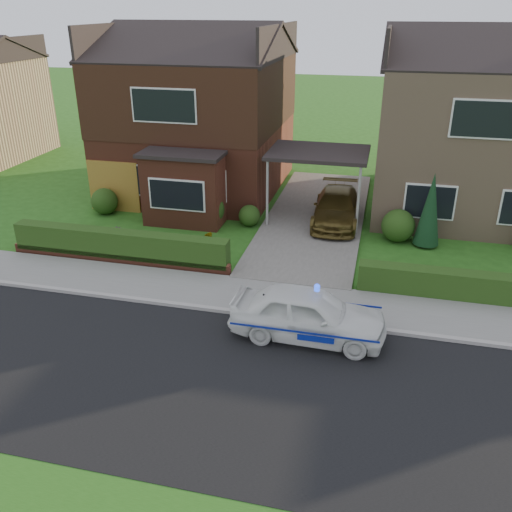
% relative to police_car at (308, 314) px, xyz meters
% --- Properties ---
extents(ground, '(120.00, 120.00, 0.00)m').
position_rel_police_car_xyz_m(ground, '(-0.96, -2.40, -0.68)').
color(ground, '#235416').
rests_on(ground, ground).
extents(road, '(60.00, 6.00, 0.02)m').
position_rel_police_car_xyz_m(road, '(-0.96, -2.40, -0.68)').
color(road, black).
rests_on(road, ground).
extents(kerb, '(60.00, 0.16, 0.12)m').
position_rel_police_car_xyz_m(kerb, '(-0.96, 0.65, -0.62)').
color(kerb, '#9E9993').
rests_on(kerb, ground).
extents(sidewalk, '(60.00, 2.00, 0.10)m').
position_rel_police_car_xyz_m(sidewalk, '(-0.96, 1.70, -0.63)').
color(sidewalk, slate).
rests_on(sidewalk, ground).
extents(driveway, '(3.80, 12.00, 0.12)m').
position_rel_police_car_xyz_m(driveway, '(-0.96, 8.60, -0.62)').
color(driveway, '#666059').
rests_on(driveway, ground).
extents(house_left, '(7.50, 9.53, 7.25)m').
position_rel_police_car_xyz_m(house_left, '(-6.74, 11.50, 3.13)').
color(house_left, brown).
rests_on(house_left, ground).
extents(house_right, '(7.50, 8.06, 7.25)m').
position_rel_police_car_xyz_m(house_right, '(4.84, 11.59, 2.98)').
color(house_right, tan).
rests_on(house_right, ground).
extents(carport_link, '(3.80, 3.00, 2.77)m').
position_rel_police_car_xyz_m(carport_link, '(-0.96, 8.55, 1.98)').
color(carport_link, black).
rests_on(carport_link, ground).
extents(garage_door, '(2.20, 0.10, 2.10)m').
position_rel_police_car_xyz_m(garage_door, '(-9.21, 7.56, 0.37)').
color(garage_door, brown).
rests_on(garage_door, ground).
extents(dwarf_wall, '(7.70, 0.25, 0.36)m').
position_rel_police_car_xyz_m(dwarf_wall, '(-6.76, 2.90, -0.50)').
color(dwarf_wall, brown).
rests_on(dwarf_wall, ground).
extents(hedge_left, '(7.50, 0.55, 0.90)m').
position_rel_police_car_xyz_m(hedge_left, '(-6.76, 3.05, -0.68)').
color(hedge_left, '#193611').
rests_on(hedge_left, ground).
extents(hedge_right, '(7.50, 0.55, 0.80)m').
position_rel_police_car_xyz_m(hedge_right, '(4.84, 2.95, -0.68)').
color(hedge_right, '#193611').
rests_on(hedge_right, ground).
extents(shrub_left_far, '(1.08, 1.08, 1.08)m').
position_rel_police_car_xyz_m(shrub_left_far, '(-9.46, 7.10, -0.14)').
color(shrub_left_far, '#193611').
rests_on(shrub_left_far, ground).
extents(shrub_left_mid, '(1.32, 1.32, 1.32)m').
position_rel_police_car_xyz_m(shrub_left_mid, '(-4.96, 6.90, -0.02)').
color(shrub_left_mid, '#193611').
rests_on(shrub_left_mid, ground).
extents(shrub_left_near, '(0.84, 0.84, 0.84)m').
position_rel_police_car_xyz_m(shrub_left_near, '(-3.36, 7.20, -0.26)').
color(shrub_left_near, '#193611').
rests_on(shrub_left_near, ground).
extents(shrub_right_near, '(1.20, 1.20, 1.20)m').
position_rel_police_car_xyz_m(shrub_right_near, '(2.24, 7.00, -0.08)').
color(shrub_right_near, '#193611').
rests_on(shrub_right_near, ground).
extents(conifer_a, '(0.90, 0.90, 2.60)m').
position_rel_police_car_xyz_m(conifer_a, '(3.24, 6.80, 0.62)').
color(conifer_a, black).
rests_on(conifer_a, ground).
extents(police_car, '(3.66, 4.03, 1.52)m').
position_rel_police_car_xyz_m(police_car, '(0.00, 0.00, 0.00)').
color(police_car, white).
rests_on(police_car, ground).
extents(driveway_car, '(1.83, 4.23, 1.21)m').
position_rel_police_car_xyz_m(driveway_car, '(-0.11, 8.10, 0.05)').
color(driveway_car, brown).
rests_on(driveway_car, driveway).
extents(potted_plant_a, '(0.47, 0.36, 0.82)m').
position_rel_police_car_xyz_m(potted_plant_a, '(-9.96, 3.60, -0.27)').
color(potted_plant_a, gray).
rests_on(potted_plant_a, ground).
extents(potted_plant_b, '(0.56, 0.52, 0.83)m').
position_rel_police_car_xyz_m(potted_plant_b, '(-4.17, 4.33, -0.27)').
color(potted_plant_b, gray).
rests_on(potted_plant_b, ground).
extents(potted_plant_c, '(0.51, 0.51, 0.79)m').
position_rel_police_car_xyz_m(potted_plant_c, '(-7.26, 3.96, -0.28)').
color(potted_plant_c, gray).
rests_on(potted_plant_c, ground).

